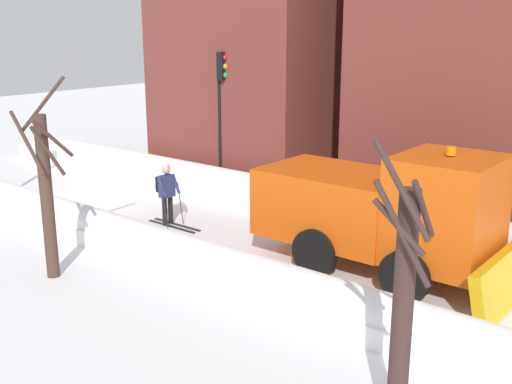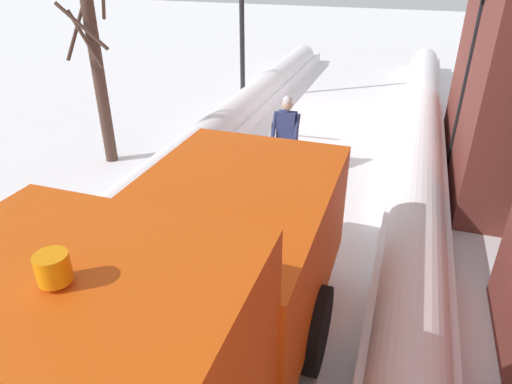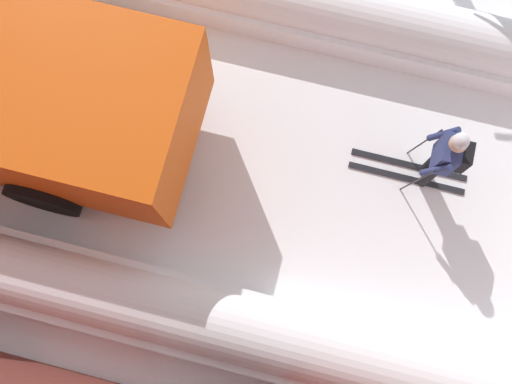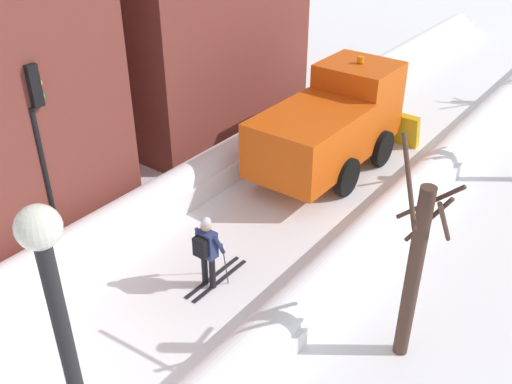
% 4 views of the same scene
% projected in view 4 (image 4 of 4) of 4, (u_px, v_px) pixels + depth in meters
% --- Properties ---
extents(ground_plane, '(80.00, 80.00, 0.00)m').
position_uv_depth(ground_plane, '(336.00, 172.00, 17.31)').
color(ground_plane, white).
extents(snowbank_left, '(1.10, 36.00, 1.04)m').
position_uv_depth(snowbank_left, '(268.00, 136.00, 18.39)').
color(snowbank_left, white).
rests_on(snowbank_left, ground).
extents(snowbank_right, '(1.10, 36.00, 0.90)m').
position_uv_depth(snowbank_right, '(417.00, 187.00, 15.83)').
color(snowbank_right, white).
rests_on(snowbank_right, ground).
extents(plow_truck, '(3.20, 5.98, 3.12)m').
position_uv_depth(plow_truck, '(333.00, 123.00, 16.80)').
color(plow_truck, '#DB510F').
rests_on(plow_truck, ground).
extents(skier, '(0.62, 1.80, 1.81)m').
position_uv_depth(skier, '(207.00, 249.00, 12.28)').
color(skier, black).
rests_on(skier, ground).
extents(traffic_light_pole, '(0.28, 0.42, 4.66)m').
position_uv_depth(traffic_light_pole, '(40.00, 128.00, 12.21)').
color(traffic_light_pole, black).
rests_on(traffic_light_pole, ground).
extents(bare_tree_near, '(1.12, 1.21, 4.47)m').
position_uv_depth(bare_tree_near, '(415.00, 269.00, 10.10)').
color(bare_tree_near, '#483228').
rests_on(bare_tree_near, ground).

